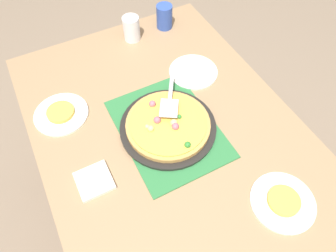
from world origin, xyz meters
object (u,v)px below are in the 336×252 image
plate_near_left (61,114)px  cup_near (164,17)px  served_slice_left (60,112)px  served_slice_right (284,201)px  pizza (168,124)px  plate_far_right (283,202)px  plate_side (193,72)px  pizza_server (170,99)px  napkin_stack (94,181)px  cup_far (131,29)px  pizza_pan (168,127)px

plate_near_left → cup_near: size_ratio=1.83×
served_slice_left → served_slice_right: size_ratio=1.00×
pizza → served_slice_left: 0.44m
plate_far_right → served_slice_right: (0.00, -0.00, 0.01)m
plate_near_left → cup_near: 0.71m
served_slice_left → cup_near: (0.32, -0.64, 0.04)m
plate_side → served_slice_left: bearing=86.3°
served_slice_right → pizza_server: pizza_server is taller
plate_near_left → served_slice_left: served_slice_left is taller
pizza → plate_far_right: size_ratio=1.50×
pizza → served_slice_left: (0.26, 0.35, -0.02)m
served_slice_left → napkin_stack: size_ratio=0.92×
plate_near_left → served_slice_right: 0.91m
pizza → cup_far: cup_far is taller
plate_side → served_slice_right: served_slice_right is taller
served_slice_left → pizza_server: size_ratio=0.50×
cup_near → cup_far: size_ratio=1.00×
plate_far_right → served_slice_left: (0.71, 0.56, 0.01)m
cup_near → pizza_server: bearing=155.3°
napkin_stack → cup_far: bearing=-33.4°
pizza → served_slice_right: bearing=-155.4°
pizza → served_slice_left: pizza is taller
plate_near_left → cup_near: cup_near is taller
pizza_server → napkin_stack: 0.43m
pizza → plate_far_right: pizza is taller
plate_side → cup_near: size_ratio=1.83×
pizza_pan → napkin_stack: 0.35m
pizza → cup_near: cup_near is taller
plate_far_right → pizza: bearing=24.6°
pizza_server → served_slice_left: bearing=66.1°
pizza → cup_far: 0.58m
served_slice_left → cup_near: bearing=-63.5°
plate_near_left → plate_far_right: bearing=-141.8°
served_slice_right → cup_far: size_ratio=0.92×
plate_near_left → napkin_stack: (-0.35, -0.02, 0.00)m
pizza_pan → cup_near: 0.65m
cup_far → served_slice_left: bearing=124.2°
plate_far_right → napkin_stack: 0.65m
plate_near_left → served_slice_left: 0.01m
served_slice_right → napkin_stack: (0.37, 0.54, -0.01)m
pizza_server → plate_far_right: bearing=-163.9°
plate_near_left → served_slice_left: bearing=0.0°
pizza → plate_far_right: 0.49m
plate_far_right → cup_near: 1.03m
cup_far → pizza_pan: bearing=170.5°
served_slice_left → pizza_server: (-0.18, -0.41, 0.05)m
served_slice_right → napkin_stack: 0.65m
plate_far_right → pizza_server: 0.56m
plate_near_left → cup_near: bearing=-63.5°
pizza_server → napkin_stack: size_ratio=1.82×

